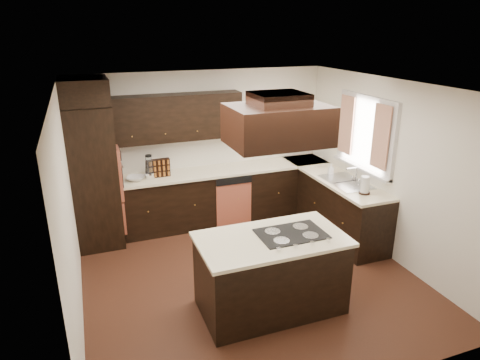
# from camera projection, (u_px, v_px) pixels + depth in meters

# --- Properties ---
(floor) EXTENTS (4.20, 4.20, 0.02)m
(floor) POSITION_uv_depth(u_px,v_px,m) (249.00, 276.00, 5.72)
(floor) COLOR #5A301E
(floor) RESTS_ON ground
(ceiling) EXTENTS (4.20, 4.20, 0.02)m
(ceiling) POSITION_uv_depth(u_px,v_px,m) (250.00, 86.00, 4.87)
(ceiling) COLOR silver
(ceiling) RESTS_ON ground
(wall_back) EXTENTS (4.20, 0.02, 2.50)m
(wall_back) POSITION_uv_depth(u_px,v_px,m) (203.00, 147.00, 7.15)
(wall_back) COLOR silver
(wall_back) RESTS_ON ground
(wall_front) EXTENTS (4.20, 0.02, 2.50)m
(wall_front) POSITION_uv_depth(u_px,v_px,m) (346.00, 277.00, 3.44)
(wall_front) COLOR silver
(wall_front) RESTS_ON ground
(wall_left) EXTENTS (0.02, 4.20, 2.50)m
(wall_left) POSITION_uv_depth(u_px,v_px,m) (67.00, 213.00, 4.60)
(wall_left) COLOR silver
(wall_left) RESTS_ON ground
(wall_right) EXTENTS (0.02, 4.20, 2.50)m
(wall_right) POSITION_uv_depth(u_px,v_px,m) (389.00, 170.00, 5.99)
(wall_right) COLOR silver
(wall_right) RESTS_ON ground
(oven_column) EXTENTS (0.65, 0.75, 2.12)m
(oven_column) POSITION_uv_depth(u_px,v_px,m) (94.00, 177.00, 6.28)
(oven_column) COLOR black
(oven_column) RESTS_ON floor
(wall_oven_face) EXTENTS (0.05, 0.62, 0.78)m
(wall_oven_face) POSITION_uv_depth(u_px,v_px,m) (118.00, 171.00, 6.37)
(wall_oven_face) COLOR #BB5C41
(wall_oven_face) RESTS_ON oven_column
(base_cabinets_back) EXTENTS (2.93, 0.60, 0.88)m
(base_cabinets_back) POSITION_uv_depth(u_px,v_px,m) (211.00, 198.00, 7.17)
(base_cabinets_back) COLOR black
(base_cabinets_back) RESTS_ON floor
(base_cabinets_right) EXTENTS (0.60, 2.40, 0.88)m
(base_cabinets_right) POSITION_uv_depth(u_px,v_px,m) (331.00, 203.00, 6.96)
(base_cabinets_right) COLOR black
(base_cabinets_right) RESTS_ON floor
(countertop_back) EXTENTS (2.93, 0.63, 0.04)m
(countertop_back) POSITION_uv_depth(u_px,v_px,m) (211.00, 172.00, 7.00)
(countertop_back) COLOR #F9EDC6
(countertop_back) RESTS_ON base_cabinets_back
(countertop_right) EXTENTS (0.63, 2.40, 0.04)m
(countertop_right) POSITION_uv_depth(u_px,v_px,m) (332.00, 176.00, 6.80)
(countertop_right) COLOR #F9EDC6
(countertop_right) RESTS_ON base_cabinets_right
(upper_cabinets) EXTENTS (2.00, 0.34, 0.72)m
(upper_cabinets) POSITION_uv_depth(u_px,v_px,m) (178.00, 117.00, 6.66)
(upper_cabinets) COLOR black
(upper_cabinets) RESTS_ON wall_back
(dishwasher_front) EXTENTS (0.60, 0.05, 0.72)m
(dishwasher_front) POSITION_uv_depth(u_px,v_px,m) (234.00, 204.00, 7.02)
(dishwasher_front) COLOR #BB5C41
(dishwasher_front) RESTS_ON floor
(window_frame) EXTENTS (0.06, 1.32, 1.12)m
(window_frame) POSITION_uv_depth(u_px,v_px,m) (366.00, 134.00, 6.33)
(window_frame) COLOR silver
(window_frame) RESTS_ON wall_right
(window_pane) EXTENTS (0.00, 1.20, 1.00)m
(window_pane) POSITION_uv_depth(u_px,v_px,m) (367.00, 133.00, 6.34)
(window_pane) COLOR white
(window_pane) RESTS_ON wall_right
(curtain_left) EXTENTS (0.02, 0.34, 0.90)m
(curtain_left) POSITION_uv_depth(u_px,v_px,m) (381.00, 137.00, 5.92)
(curtain_left) COLOR beige
(curtain_left) RESTS_ON wall_right
(curtain_right) EXTENTS (0.02, 0.34, 0.90)m
(curtain_right) POSITION_uv_depth(u_px,v_px,m) (346.00, 125.00, 6.66)
(curtain_right) COLOR beige
(curtain_right) RESTS_ON wall_right
(sink_rim) EXTENTS (0.52, 0.84, 0.01)m
(sink_rim) POSITION_uv_depth(u_px,v_px,m) (346.00, 182.00, 6.48)
(sink_rim) COLOR silver
(sink_rim) RESTS_ON countertop_right
(island) EXTENTS (1.61, 0.88, 0.88)m
(island) POSITION_uv_depth(u_px,v_px,m) (271.00, 275.00, 4.94)
(island) COLOR black
(island) RESTS_ON floor
(island_top) EXTENTS (1.67, 0.94, 0.04)m
(island_top) POSITION_uv_depth(u_px,v_px,m) (272.00, 239.00, 4.78)
(island_top) COLOR #F9EDC6
(island_top) RESTS_ON island
(cooktop) EXTENTS (0.76, 0.51, 0.01)m
(cooktop) POSITION_uv_depth(u_px,v_px,m) (291.00, 234.00, 4.86)
(cooktop) COLOR black
(cooktop) RESTS_ON island_top
(range_hood) EXTENTS (1.05, 0.72, 0.42)m
(range_hood) POSITION_uv_depth(u_px,v_px,m) (278.00, 125.00, 4.54)
(range_hood) COLOR black
(range_hood) RESTS_ON ceiling
(hood_duct) EXTENTS (0.55, 0.50, 0.13)m
(hood_duct) POSITION_uv_depth(u_px,v_px,m) (279.00, 99.00, 4.44)
(hood_duct) COLOR black
(hood_duct) RESTS_ON ceiling
(blender_base) EXTENTS (0.15, 0.15, 0.10)m
(blender_base) POSITION_uv_depth(u_px,v_px,m) (150.00, 176.00, 6.61)
(blender_base) COLOR silver
(blender_base) RESTS_ON countertop_back
(blender_pitcher) EXTENTS (0.13, 0.13, 0.26)m
(blender_pitcher) POSITION_uv_depth(u_px,v_px,m) (149.00, 165.00, 6.55)
(blender_pitcher) COLOR silver
(blender_pitcher) RESTS_ON blender_base
(spice_rack) EXTENTS (0.35, 0.11, 0.29)m
(spice_rack) POSITION_uv_depth(u_px,v_px,m) (159.00, 168.00, 6.67)
(spice_rack) COLOR black
(spice_rack) RESTS_ON countertop_back
(mixing_bowl) EXTENTS (0.35, 0.35, 0.07)m
(mixing_bowl) POSITION_uv_depth(u_px,v_px,m) (136.00, 178.00, 6.54)
(mixing_bowl) COLOR silver
(mixing_bowl) RESTS_ON countertop_back
(soap_bottle) EXTENTS (0.09, 0.09, 0.17)m
(soap_bottle) POSITION_uv_depth(u_px,v_px,m) (331.00, 169.00, 6.81)
(soap_bottle) COLOR silver
(soap_bottle) RESTS_ON countertop_right
(paper_towel) EXTENTS (0.15, 0.15, 0.26)m
(paper_towel) POSITION_uv_depth(u_px,v_px,m) (365.00, 185.00, 5.99)
(paper_towel) COLOR silver
(paper_towel) RESTS_ON countertop_right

